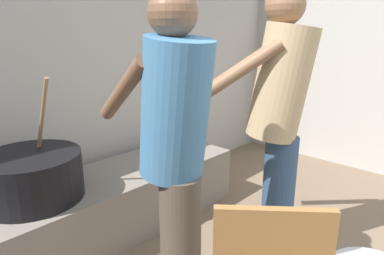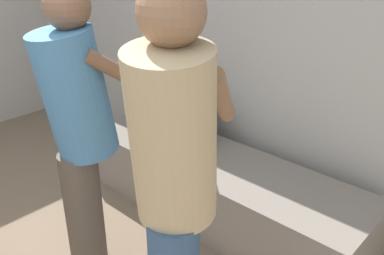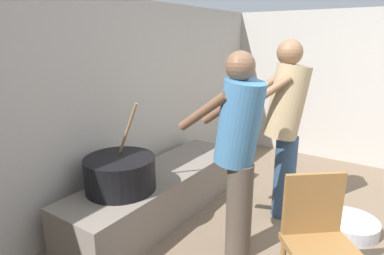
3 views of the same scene
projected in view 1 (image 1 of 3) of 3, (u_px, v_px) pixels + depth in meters
name	position (u px, v px, depth m)	size (l,w,h in m)	color
block_enclosure_rear	(50.00, 88.00, 2.44)	(5.58, 0.20, 2.03)	#ADA8A0
hearth_ledge	(108.00, 204.00, 2.38)	(2.09, 0.60, 0.43)	slate
cooking_pot_main	(32.00, 176.00, 1.98)	(0.59, 0.59, 0.74)	black
cook_in_blue_shirt	(175.00, 146.00, 1.51)	(0.43, 0.70, 1.59)	#4C4238
cook_in_tan_shirt	(279.00, 112.00, 1.96)	(0.63, 0.75, 1.66)	navy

